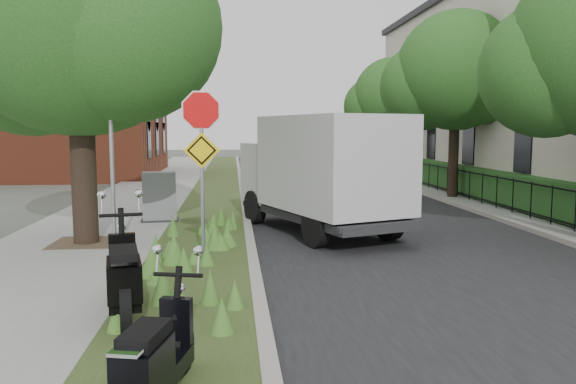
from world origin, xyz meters
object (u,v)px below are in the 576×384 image
sign_assembly (202,141)px  scooter_near (124,284)px  box_truck (321,169)px  utility_cabinet (160,197)px  scooter_far (153,368)px

sign_assembly → scooter_near: size_ratio=1.63×
sign_assembly → box_truck: size_ratio=0.56×
sign_assembly → utility_cabinet: (-1.40, 5.02, -1.59)m
box_truck → utility_cabinet: size_ratio=4.45×
sign_assembly → scooter_far: 5.57m
scooter_near → scooter_far: bearing=-74.1°
scooter_near → utility_cabinet: (-0.54, 7.85, 0.16)m
sign_assembly → utility_cabinet: size_ratio=2.49×
sign_assembly → scooter_far: size_ratio=1.97×
scooter_near → scooter_far: size_ratio=1.21×
scooter_near → box_truck: size_ratio=0.34×
box_truck → scooter_near: bearing=-119.3°
utility_cabinet → scooter_near: bearing=-86.0°
scooter_far → box_truck: 9.24m
scooter_near → box_truck: 7.28m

